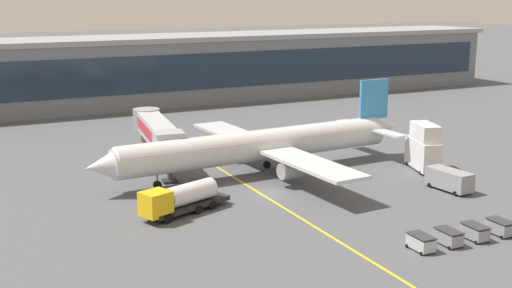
{
  "coord_description": "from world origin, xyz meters",
  "views": [
    {
      "loc": [
        -35.24,
        -65.89,
        23.09
      ],
      "look_at": [
        1.32,
        6.69,
        4.5
      ],
      "focal_mm": 46.69,
      "sensor_mm": 36.0,
      "label": 1
    }
  ],
  "objects_px": {
    "catering_lift": "(424,148)",
    "lavatory_truck": "(450,179)",
    "main_airliner": "(260,145)",
    "baggage_cart_0": "(421,242)",
    "fuel_tanker": "(180,199)",
    "baggage_cart_2": "(475,232)",
    "baggage_cart_1": "(448,237)",
    "baggage_cart_3": "(500,227)"
  },
  "relations": [
    {
      "from": "catering_lift",
      "to": "baggage_cart_1",
      "type": "relative_size",
      "value": 2.69
    },
    {
      "from": "baggage_cart_2",
      "to": "baggage_cart_3",
      "type": "xyz_separation_m",
      "value": [
        3.2,
        -0.09,
        0.0
      ]
    },
    {
      "from": "lavatory_truck",
      "to": "baggage_cart_1",
      "type": "xyz_separation_m",
      "value": [
        -12.38,
        -13.3,
        -0.64
      ]
    },
    {
      "from": "catering_lift",
      "to": "baggage_cart_3",
      "type": "relative_size",
      "value": 2.69
    },
    {
      "from": "lavatory_truck",
      "to": "baggage_cart_1",
      "type": "bearing_deg",
      "value": -132.96
    },
    {
      "from": "main_airliner",
      "to": "lavatory_truck",
      "type": "height_order",
      "value": "main_airliner"
    },
    {
      "from": "catering_lift",
      "to": "lavatory_truck",
      "type": "xyz_separation_m",
      "value": [
        -3.42,
        -8.83,
        -1.64
      ]
    },
    {
      "from": "main_airliner",
      "to": "catering_lift",
      "type": "distance_m",
      "value": 21.69
    },
    {
      "from": "lavatory_truck",
      "to": "baggage_cart_2",
      "type": "xyz_separation_m",
      "value": [
        -9.18,
        -13.39,
        -0.64
      ]
    },
    {
      "from": "catering_lift",
      "to": "fuel_tanker",
      "type": "bearing_deg",
      "value": -175.69
    },
    {
      "from": "lavatory_truck",
      "to": "baggage_cart_0",
      "type": "distance_m",
      "value": 20.44
    },
    {
      "from": "main_airliner",
      "to": "lavatory_truck",
      "type": "relative_size",
      "value": 7.7
    },
    {
      "from": "main_airliner",
      "to": "fuel_tanker",
      "type": "relative_size",
      "value": 4.16
    },
    {
      "from": "fuel_tanker",
      "to": "catering_lift",
      "type": "distance_m",
      "value": 35.27
    },
    {
      "from": "baggage_cart_2",
      "to": "baggage_cart_0",
      "type": "bearing_deg",
      "value": 178.41
    },
    {
      "from": "fuel_tanker",
      "to": "lavatory_truck",
      "type": "distance_m",
      "value": 32.32
    },
    {
      "from": "fuel_tanker",
      "to": "baggage_cart_1",
      "type": "relative_size",
      "value": 4.09
    },
    {
      "from": "lavatory_truck",
      "to": "baggage_cart_2",
      "type": "bearing_deg",
      "value": -124.45
    },
    {
      "from": "baggage_cart_0",
      "to": "main_airliner",
      "type": "bearing_deg",
      "value": 91.97
    },
    {
      "from": "baggage_cart_0",
      "to": "baggage_cart_3",
      "type": "xyz_separation_m",
      "value": [
        9.6,
        -0.27,
        0.0
      ]
    },
    {
      "from": "main_airliner",
      "to": "baggage_cart_0",
      "type": "bearing_deg",
      "value": -88.03
    },
    {
      "from": "fuel_tanker",
      "to": "baggage_cart_2",
      "type": "height_order",
      "value": "fuel_tanker"
    },
    {
      "from": "catering_lift",
      "to": "baggage_cart_2",
      "type": "bearing_deg",
      "value": -119.57
    },
    {
      "from": "main_airliner",
      "to": "fuel_tanker",
      "type": "distance_m",
      "value": 18.73
    },
    {
      "from": "lavatory_truck",
      "to": "catering_lift",
      "type": "bearing_deg",
      "value": 68.8
    },
    {
      "from": "catering_lift",
      "to": "lavatory_truck",
      "type": "relative_size",
      "value": 1.22
    },
    {
      "from": "fuel_tanker",
      "to": "catering_lift",
      "type": "xyz_separation_m",
      "value": [
        35.14,
        2.65,
        1.32
      ]
    },
    {
      "from": "baggage_cart_1",
      "to": "baggage_cart_2",
      "type": "relative_size",
      "value": 1.0
    },
    {
      "from": "main_airliner",
      "to": "fuel_tanker",
      "type": "bearing_deg",
      "value": -144.15
    },
    {
      "from": "lavatory_truck",
      "to": "baggage_cart_3",
      "type": "xyz_separation_m",
      "value": [
        -5.98,
        -13.48,
        -0.64
      ]
    },
    {
      "from": "baggage_cart_1",
      "to": "main_airliner",
      "type": "bearing_deg",
      "value": 97.95
    },
    {
      "from": "baggage_cart_1",
      "to": "baggage_cart_2",
      "type": "xyz_separation_m",
      "value": [
        3.2,
        -0.09,
        0.0
      ]
    },
    {
      "from": "baggage_cart_0",
      "to": "baggage_cart_2",
      "type": "height_order",
      "value": "same"
    },
    {
      "from": "fuel_tanker",
      "to": "baggage_cart_1",
      "type": "distance_m",
      "value": 27.46
    },
    {
      "from": "main_airliner",
      "to": "baggage_cart_3",
      "type": "distance_m",
      "value": 32.5
    },
    {
      "from": "lavatory_truck",
      "to": "baggage_cart_1",
      "type": "distance_m",
      "value": 18.18
    },
    {
      "from": "main_airliner",
      "to": "baggage_cart_2",
      "type": "height_order",
      "value": "main_airliner"
    },
    {
      "from": "catering_lift",
      "to": "lavatory_truck",
      "type": "height_order",
      "value": "catering_lift"
    },
    {
      "from": "catering_lift",
      "to": "baggage_cart_2",
      "type": "distance_m",
      "value": 25.65
    },
    {
      "from": "main_airliner",
      "to": "baggage_cart_0",
      "type": "xyz_separation_m",
      "value": [
        1.04,
        -30.3,
        -3.0
      ]
    },
    {
      "from": "fuel_tanker",
      "to": "baggage_cart_2",
      "type": "relative_size",
      "value": 4.09
    },
    {
      "from": "baggage_cart_0",
      "to": "baggage_cart_3",
      "type": "bearing_deg",
      "value": -1.59
    }
  ]
}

